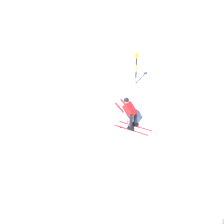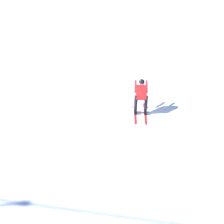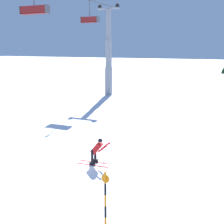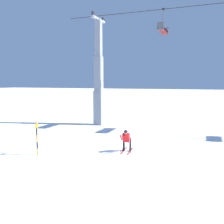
{
  "view_description": "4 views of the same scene",
  "coord_description": "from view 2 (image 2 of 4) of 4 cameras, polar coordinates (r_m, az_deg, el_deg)",
  "views": [
    {
      "loc": [
        8.87,
        4.65,
        6.41
      ],
      "look_at": [
        0.27,
        -1.83,
        0.9
      ],
      "focal_mm": 45.9,
      "sensor_mm": 36.0,
      "label": 1
    },
    {
      "loc": [
        -0.59,
        7.53,
        5.37
      ],
      "look_at": [
        0.52,
        0.35,
        0.91
      ],
      "focal_mm": 38.95,
      "sensor_mm": 36.0,
      "label": 2
    },
    {
      "loc": [
        -12.51,
        -7.54,
        5.82
      ],
      "look_at": [
        0.55,
        -1.78,
        2.55
      ],
      "focal_mm": 45.89,
      "sensor_mm": 36.0,
      "label": 3
    },
    {
      "loc": [
        4.24,
        -15.64,
        4.26
      ],
      "look_at": [
        -1.26,
        -1.64,
        2.44
      ],
      "focal_mm": 40.35,
      "sensor_mm": 36.0,
      "label": 4
    }
  ],
  "objects": [
    {
      "name": "ground_plane",
      "position": [
        9.26,
        3.52,
        -3.95
      ],
      "size": [
        260.0,
        260.0,
        0.0
      ],
      "primitive_type": "plane",
      "color": "white"
    },
    {
      "name": "skier_carving_main",
      "position": [
        10.02,
        6.86,
        4.14
      ],
      "size": [
        0.75,
        1.74,
        1.53
      ],
      "color": "red",
      "rests_on": "ground_plane"
    }
  ]
}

